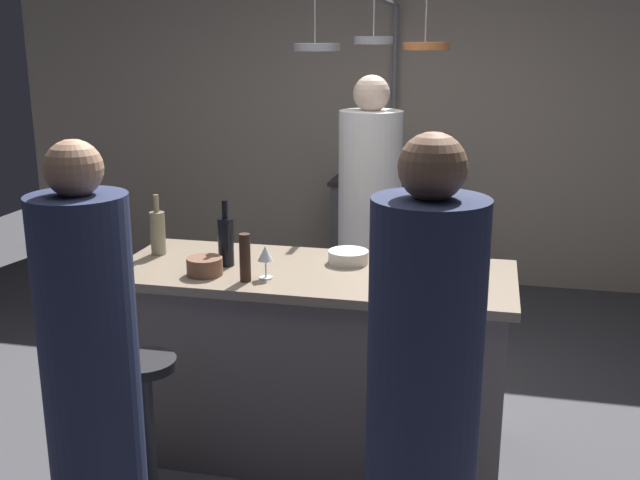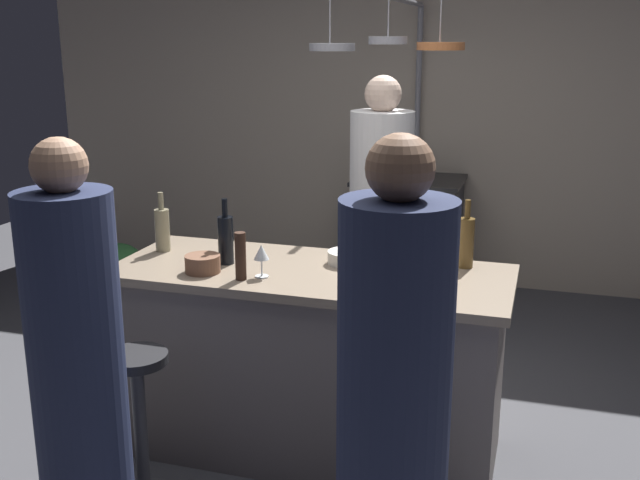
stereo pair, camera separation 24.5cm
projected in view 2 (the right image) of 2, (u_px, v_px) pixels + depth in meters
ground_plane at (311, 448)px, 3.60m from camera, size 9.00×9.00×0.00m
back_wall at (420, 118)px, 5.90m from camera, size 6.40×0.16×2.60m
kitchen_island at (311, 361)px, 3.49m from camera, size 1.80×0.72×0.90m
stove_range at (408, 235)px, 5.75m from camera, size 0.80×0.64×0.89m
chef at (380, 236)px, 4.35m from camera, size 0.36×0.36×1.71m
bar_stool_left at (140, 422)px, 3.09m from camera, size 0.28×0.28×0.68m
guest_left at (78, 375)px, 2.68m from camera, size 0.34×0.34×1.60m
bar_stool_right at (396, 464)px, 2.78m from camera, size 0.28×0.28×0.68m
guest_right at (393, 422)px, 2.30m from camera, size 0.35×0.35×1.66m
overhead_pot_rack at (398, 73)px, 4.82m from camera, size 0.93×1.55×2.17m
potted_plant at (120, 274)px, 5.28m from camera, size 0.36×0.36×0.52m
pepper_mill at (241, 256)px, 3.21m from camera, size 0.05×0.05×0.21m
wine_bottle_amber at (466, 241)px, 3.38m from camera, size 0.07×0.07×0.31m
wine_bottle_rose at (425, 253)px, 3.17m from camera, size 0.07×0.07×0.33m
wine_bottle_white at (162, 229)px, 3.64m from camera, size 0.07×0.07×0.29m
wine_bottle_dark at (226, 239)px, 3.43m from camera, size 0.07×0.07×0.31m
wine_glass_near_right_guest at (261, 254)px, 3.24m from camera, size 0.07×0.07×0.15m
wine_glass_by_chef at (429, 243)px, 3.42m from camera, size 0.07×0.07×0.15m
mixing_bowl_ceramic at (348, 257)px, 3.45m from camera, size 0.19×0.19×0.06m
mixing_bowl_wooden at (203, 264)px, 3.32m from camera, size 0.16×0.16×0.08m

